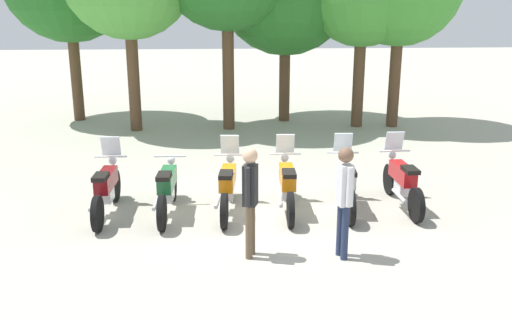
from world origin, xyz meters
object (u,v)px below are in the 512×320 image
Objects in this scene: person_0 at (344,194)px; motorcycle_1 at (167,188)px; person_1 at (250,194)px; motorcycle_0 at (106,188)px; motorcycle_3 at (287,185)px; motorcycle_4 at (345,183)px; motorcycle_5 at (402,181)px; motorcycle_2 at (228,186)px.

motorcycle_1 is at bearing 131.16° from person_0.
motorcycle_0 is at bearing 160.53° from person_1.
motorcycle_3 is at bearing 93.22° from person_0.
motorcycle_4 and motorcycle_5 have the same top height.
motorcycle_2 is at bearing 116.59° from person_0.
motorcycle_2 is (2.26, -0.02, 0.00)m from motorcycle_0.
motorcycle_1 is 1.00× the size of motorcycle_2.
motorcycle_0 is at bearing 139.04° from person_0.
person_1 is (-3.06, -2.03, 0.52)m from motorcycle_5.
person_1 is (-1.94, -1.98, 0.52)m from motorcycle_4.
motorcycle_4 is at bearing -88.93° from motorcycle_0.
person_1 reaches higher than motorcycle_2.
person_0 is (-1.64, -2.16, 0.53)m from motorcycle_5.
motorcycle_3 is 2.24m from person_0.
motorcycle_5 is (2.25, 0.07, 0.00)m from motorcycle_3.
motorcycle_2 is 1.00× the size of motorcycle_3.
motorcycle_4 is (2.26, 0.02, 0.00)m from motorcycle_2.
motorcycle_4 is (4.51, -0.01, 0.00)m from motorcycle_0.
motorcycle_5 is at bearing -86.32° from motorcycle_1.
motorcycle_0 is at bearing 95.29° from motorcycle_4.
motorcycle_0 is at bearing 95.13° from motorcycle_2.
motorcycle_5 is (1.12, 0.05, 0.00)m from motorcycle_4.
motorcycle_1 is at bearing 97.09° from motorcycle_2.
person_0 is (0.61, -2.09, 0.53)m from motorcycle_3.
motorcycle_1 is 4.51m from motorcycle_5.
person_1 reaches higher than motorcycle_4.
person_0 is 1.01× the size of person_1.
motorcycle_1 is 1.00× the size of motorcycle_4.
motorcycle_2 is 2.77m from person_0.
motorcycle_2 is 1.00× the size of motorcycle_5.
motorcycle_4 is 1.23× the size of person_0.
person_0 is at bearing -134.73° from motorcycle_2.
motorcycle_2 is (1.13, 0.03, 0.01)m from motorcycle_1.
motorcycle_2 is at bearing 90.61° from motorcycle_5.
motorcycle_0 is 1.25× the size of person_1.
motorcycle_0 is 4.51m from motorcycle_4.
person_0 is at bearing 171.53° from motorcycle_4.
person_1 reaches higher than motorcycle_1.
person_1 is at bearing 161.63° from person_0.
motorcycle_4 is at bearing 63.13° from person_0.
person_1 is at bearing 140.92° from motorcycle_4.
person_1 is (0.31, -1.96, 0.52)m from motorcycle_2.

